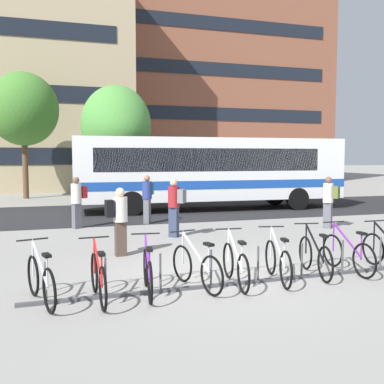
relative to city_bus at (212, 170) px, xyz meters
The scene contains 21 objects.
ground 11.16m from the city_bus, 108.04° to the right, with size 200.00×200.00×0.00m, color gray.
bus_lane_asphalt 3.84m from the city_bus, behind, with size 80.00×7.20×0.01m, color #232326.
city_bus is the anchor object (origin of this frame).
bike_rack 11.80m from the city_bus, 105.26° to the right, with size 8.56×0.35×0.70m.
parked_bicycle_silver_0 13.39m from the city_bus, 121.50° to the right, with size 0.64×1.67×0.99m.
parked_bicycle_red_1 13.05m from the city_bus, 117.81° to the right, with size 0.52×1.72×0.99m.
parked_bicycle_purple_2 12.58m from the city_bus, 114.62° to the right, with size 0.52×1.72×0.99m.
parked_bicycle_silver_3 12.14m from the city_bus, 110.88° to the right, with size 0.60×1.68×0.99m.
parked_bicycle_white_4 11.93m from the city_bus, 107.45° to the right, with size 0.52×1.72×0.99m.
parked_bicycle_silver_5 11.68m from the city_bus, 103.32° to the right, with size 0.55×1.70×0.99m.
parked_bicycle_black_6 11.36m from the city_bus, 99.01° to the right, with size 0.53×1.70×0.99m.
parked_bicycle_purple_7 11.23m from the city_bus, 95.01° to the right, with size 0.52×1.72×0.99m.
commuter_teal_pack_0 4.97m from the city_bus, 137.46° to the right, with size 0.53×0.61×1.73m.
commuter_grey_pack_1 7.08m from the city_bus, 118.51° to the right, with size 0.60×0.57×1.72m.
commuter_red_pack_2 7.13m from the city_bus, 148.66° to the right, with size 0.61×0.54×1.72m.
commuter_olive_pack_3 6.46m from the city_bus, 72.16° to the right, with size 0.57×0.60×1.73m.
commuter_black_pack_4 9.80m from the city_bus, 122.72° to the right, with size 0.55×0.37×1.64m.
street_tree_0 12.15m from the city_bus, 135.95° to the left, with size 3.87×3.87×7.14m.
street_tree_1 5.70m from the city_bus, 135.94° to the left, with size 3.50×3.50×5.94m.
building_right_wing 25.50m from the city_bus, 77.55° to the left, with size 26.20×13.18×18.90m.
building_centre_block 33.02m from the city_bus, 93.23° to the left, with size 16.90×13.86×16.04m.
Camera 1 is at (-3.25, -8.26, 2.38)m, focal length 41.29 mm.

